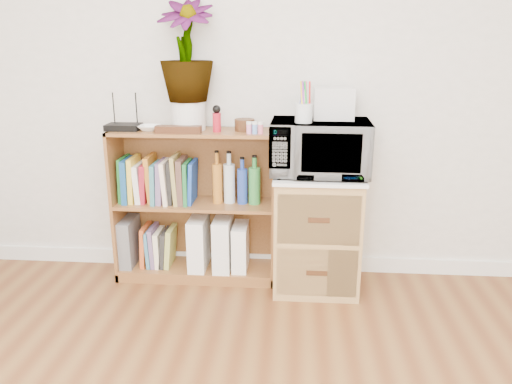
# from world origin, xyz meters

# --- Properties ---
(skirting_board) EXTENTS (4.00, 0.02, 0.10)m
(skirting_board) POSITION_xyz_m (0.00, 2.24, 0.05)
(skirting_board) COLOR white
(skirting_board) RESTS_ON ground
(bookshelf) EXTENTS (1.00, 0.30, 0.95)m
(bookshelf) POSITION_xyz_m (-0.35, 2.10, 0.47)
(bookshelf) COLOR brown
(bookshelf) RESTS_ON ground
(wicker_unit) EXTENTS (0.50, 0.45, 0.70)m
(wicker_unit) POSITION_xyz_m (0.40, 2.02, 0.35)
(wicker_unit) COLOR #9E7542
(wicker_unit) RESTS_ON ground
(microwave) EXTENTS (0.57, 0.39, 0.31)m
(microwave) POSITION_xyz_m (0.40, 2.02, 0.87)
(microwave) COLOR silver
(microwave) RESTS_ON wicker_unit
(pen_cup) EXTENTS (0.10, 0.10, 0.10)m
(pen_cup) POSITION_xyz_m (0.30, 1.94, 1.08)
(pen_cup) COLOR silver
(pen_cup) RESTS_ON microwave
(small_appliance) EXTENTS (0.23, 0.19, 0.18)m
(small_appliance) POSITION_xyz_m (0.47, 2.09, 1.12)
(small_appliance) COLOR silver
(small_appliance) RESTS_ON microwave
(router) EXTENTS (0.20, 0.14, 0.04)m
(router) POSITION_xyz_m (-0.77, 2.08, 0.97)
(router) COLOR black
(router) RESTS_ON bookshelf
(white_bowl) EXTENTS (0.13, 0.13, 0.03)m
(white_bowl) POSITION_xyz_m (-0.61, 2.07, 0.97)
(white_bowl) COLOR white
(white_bowl) RESTS_ON bookshelf
(plant_pot) EXTENTS (0.20, 0.20, 0.17)m
(plant_pot) POSITION_xyz_m (-0.38, 2.12, 1.04)
(plant_pot) COLOR silver
(plant_pot) RESTS_ON bookshelf
(potted_plant) EXTENTS (0.32, 0.32, 0.57)m
(potted_plant) POSITION_xyz_m (-0.38, 2.12, 1.41)
(potted_plant) COLOR #2E7535
(potted_plant) RESTS_ON plant_pot
(trinket_box) EXTENTS (0.26, 0.07, 0.04)m
(trinket_box) POSITION_xyz_m (-0.41, 2.00, 0.97)
(trinket_box) COLOR #341C0E
(trinket_box) RESTS_ON bookshelf
(kokeshi_doll) EXTENTS (0.05, 0.05, 0.11)m
(kokeshi_doll) POSITION_xyz_m (-0.20, 2.06, 1.01)
(kokeshi_doll) COLOR #AE1526
(kokeshi_doll) RESTS_ON bookshelf
(wooden_bowl) EXTENTS (0.12, 0.12, 0.07)m
(wooden_bowl) POSITION_xyz_m (-0.04, 2.11, 0.98)
(wooden_bowl) COLOR #371C0F
(wooden_bowl) RESTS_ON bookshelf
(paint_jars) EXTENTS (0.10, 0.04, 0.05)m
(paint_jars) POSITION_xyz_m (0.03, 2.01, 0.97)
(paint_jars) COLOR pink
(paint_jars) RESTS_ON bookshelf
(file_box) EXTENTS (0.09, 0.24, 0.31)m
(file_box) POSITION_xyz_m (-0.80, 2.10, 0.22)
(file_box) COLOR slate
(file_box) RESTS_ON bookshelf
(magazine_holder_left) EXTENTS (0.10, 0.27, 0.33)m
(magazine_holder_left) POSITION_xyz_m (-0.34, 2.09, 0.24)
(magazine_holder_left) COLOR white
(magazine_holder_left) RESTS_ON bookshelf
(magazine_holder_mid) EXTENTS (0.11, 0.27, 0.33)m
(magazine_holder_mid) POSITION_xyz_m (-0.18, 2.09, 0.24)
(magazine_holder_mid) COLOR white
(magazine_holder_mid) RESTS_ON bookshelf
(magazine_holder_right) EXTENTS (0.09, 0.23, 0.29)m
(magazine_holder_right) POSITION_xyz_m (-0.07, 2.09, 0.21)
(magazine_holder_right) COLOR white
(magazine_holder_right) RESTS_ON bookshelf
(cookbooks) EXTENTS (0.47, 0.20, 0.30)m
(cookbooks) POSITION_xyz_m (-0.58, 2.10, 0.63)
(cookbooks) COLOR #1D6F27
(cookbooks) RESTS_ON bookshelf
(liquor_bottles) EXTENTS (0.29, 0.07, 0.32)m
(liquor_bottles) POSITION_xyz_m (-0.09, 2.10, 0.65)
(liquor_bottles) COLOR #B46C21
(liquor_bottles) RESTS_ON bookshelf
(lower_books) EXTENTS (0.21, 0.19, 0.26)m
(lower_books) POSITION_xyz_m (-0.60, 2.10, 0.19)
(lower_books) COLOR #C75123
(lower_books) RESTS_ON bookshelf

